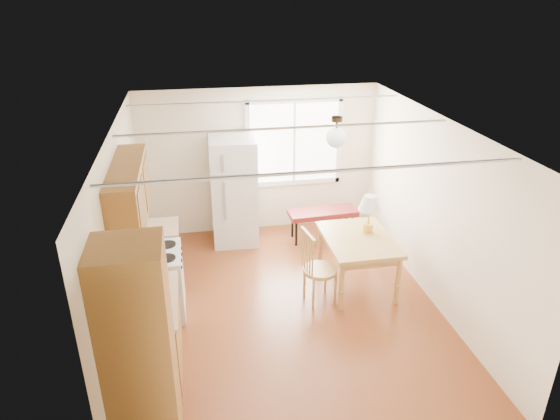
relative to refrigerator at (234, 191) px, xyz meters
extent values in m
cube|color=#5C2813|center=(0.48, -2.09, -0.89)|extent=(4.60, 5.60, 0.12)
cube|color=white|center=(0.48, -2.09, 1.61)|extent=(4.60, 5.60, 0.12)
cube|color=#F4E5C3|center=(0.48, 0.41, 0.36)|extent=(4.60, 0.10, 2.50)
cube|color=#F4E5C3|center=(0.48, -4.59, 0.36)|extent=(4.60, 0.10, 2.50)
cube|color=#F4E5C3|center=(-1.52, -2.09, 0.36)|extent=(0.10, 5.60, 2.50)
cube|color=#F4E5C3|center=(2.48, -2.09, 0.36)|extent=(0.10, 5.60, 2.50)
cube|color=brown|center=(-1.22, -3.94, 0.16)|extent=(0.60, 0.60, 2.10)
cube|color=brown|center=(-1.22, -2.94, -0.46)|extent=(0.60, 1.10, 0.86)
cube|color=tan|center=(-1.21, -2.94, -0.01)|extent=(0.62, 1.14, 0.04)
cube|color=silver|center=(-1.20, -1.89, -0.44)|extent=(0.65, 0.76, 0.90)
cube|color=brown|center=(-1.22, -1.14, -0.46)|extent=(0.60, 0.60, 0.86)
cube|color=brown|center=(-1.36, -2.24, 0.96)|extent=(0.33, 1.60, 0.70)
cube|color=white|center=(1.08, 0.40, 0.66)|extent=(1.50, 0.02, 1.35)
cylinder|color=black|center=(1.18, -1.69, 1.57)|extent=(0.14, 0.14, 0.06)
cylinder|color=black|center=(1.18, -1.69, 1.47)|extent=(0.03, 0.03, 0.16)
sphere|color=white|center=(1.18, -1.69, 1.33)|extent=(0.26, 0.26, 0.26)
cube|color=silver|center=(0.00, 0.00, 0.00)|extent=(0.77, 0.77, 1.79)
cube|color=gray|center=(0.00, -0.37, 0.42)|extent=(0.74, 0.02, 0.02)
cube|color=gray|center=(-0.18, -0.38, 0.18)|extent=(0.03, 0.03, 1.07)
cube|color=#5C1715|center=(1.46, -0.23, -0.41)|extent=(1.18, 0.49, 0.09)
cylinder|color=black|center=(0.97, -0.39, -0.67)|extent=(0.04, 0.04, 0.44)
cylinder|color=black|center=(1.94, -0.39, -0.67)|extent=(0.04, 0.04, 0.44)
cylinder|color=black|center=(0.97, -0.06, -0.67)|extent=(0.04, 0.04, 0.44)
cylinder|color=black|center=(1.94, -0.06, -0.67)|extent=(0.04, 0.04, 0.44)
cube|color=#A57D3F|center=(1.56, -1.72, -0.15)|extent=(0.93, 1.24, 0.06)
cube|color=#A57D3F|center=(1.56, -1.72, -0.23)|extent=(0.83, 1.14, 0.10)
cylinder|color=#A57D3F|center=(1.17, -2.27, -0.54)|extent=(0.07, 0.07, 0.71)
cylinder|color=#A57D3F|center=(1.96, -2.27, -0.54)|extent=(0.07, 0.07, 0.71)
cylinder|color=#A57D3F|center=(1.17, -1.18, -0.54)|extent=(0.07, 0.07, 0.71)
cylinder|color=#A57D3F|center=(1.96, -1.17, -0.54)|extent=(0.07, 0.07, 0.71)
cylinder|color=#A57D3F|center=(0.95, -2.00, -0.42)|extent=(0.47, 0.47, 0.05)
cylinder|color=#A57D3F|center=(0.82, -2.19, -0.66)|extent=(0.04, 0.04, 0.48)
cylinder|color=#A57D3F|center=(1.13, -2.13, -0.66)|extent=(0.04, 0.04, 0.48)
cylinder|color=#A57D3F|center=(0.77, -1.87, -0.66)|extent=(0.04, 0.04, 0.48)
cylinder|color=#A57D3F|center=(1.08, -1.82, -0.66)|extent=(0.04, 0.04, 0.48)
cylinder|color=gold|center=(1.75, -1.57, -0.06)|extent=(0.15, 0.15, 0.13)
cylinder|color=gold|center=(1.75, -1.57, 0.11)|extent=(0.03, 0.03, 0.21)
cone|color=white|center=(1.75, -1.57, 0.33)|extent=(0.32, 0.32, 0.21)
cube|color=black|center=(-1.24, -3.39, 0.04)|extent=(0.19, 0.22, 0.08)
cube|color=black|center=(-1.24, -3.48, 0.22)|extent=(0.18, 0.07, 0.28)
cylinder|color=black|center=(-1.24, -3.34, 0.14)|extent=(0.14, 0.14, 0.12)
cylinder|color=red|center=(-1.27, -2.49, 0.09)|extent=(0.12, 0.12, 0.17)
sphere|color=red|center=(-1.27, -2.49, 0.21)|extent=(0.06, 0.06, 0.06)
camera|label=1|loc=(-0.62, -7.59, 3.09)|focal=32.00mm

